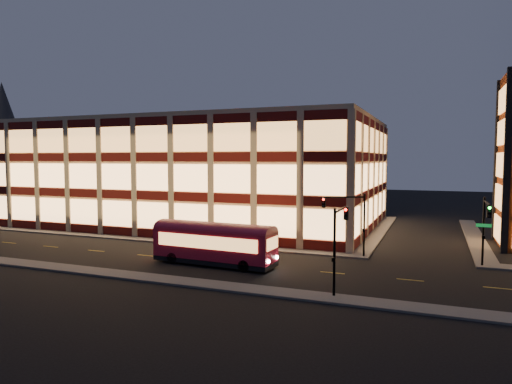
% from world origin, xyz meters
% --- Properties ---
extents(ground, '(200.00, 200.00, 0.00)m').
position_xyz_m(ground, '(0.00, 0.00, 0.00)').
color(ground, black).
rests_on(ground, ground).
extents(sidewalk_office_south, '(54.00, 2.00, 0.15)m').
position_xyz_m(sidewalk_office_south, '(-3.00, 1.00, 0.07)').
color(sidewalk_office_south, '#514F4C').
rests_on(sidewalk_office_south, ground).
extents(sidewalk_office_east, '(2.00, 30.00, 0.15)m').
position_xyz_m(sidewalk_office_east, '(23.00, 17.00, 0.07)').
color(sidewalk_office_east, '#514F4C').
rests_on(sidewalk_office_east, ground).
extents(sidewalk_tower_west, '(2.00, 30.00, 0.15)m').
position_xyz_m(sidewalk_tower_west, '(34.00, 17.00, 0.07)').
color(sidewalk_tower_west, '#514F4C').
rests_on(sidewalk_tower_west, ground).
extents(sidewalk_near, '(100.00, 2.00, 0.15)m').
position_xyz_m(sidewalk_near, '(0.00, -13.00, 0.07)').
color(sidewalk_near, '#514F4C').
rests_on(sidewalk_near, ground).
extents(office_building, '(50.45, 30.45, 14.50)m').
position_xyz_m(office_building, '(-2.91, 16.91, 7.25)').
color(office_building, tan).
rests_on(office_building, ground).
extents(church_tower, '(5.00, 5.00, 18.00)m').
position_xyz_m(church_tower, '(-70.00, 40.00, 9.00)').
color(church_tower, '#2D2621').
rests_on(church_tower, ground).
extents(church_spire, '(6.00, 6.00, 10.00)m').
position_xyz_m(church_spire, '(-70.00, 40.00, 23.00)').
color(church_spire, '#4C473F').
rests_on(church_spire, church_tower).
extents(traffic_signal_far, '(3.79, 1.87, 6.00)m').
position_xyz_m(traffic_signal_far, '(22.21, 0.24, 4.11)').
color(traffic_signal_far, black).
rests_on(traffic_signal_far, ground).
extents(traffic_signal_right, '(1.20, 4.37, 6.00)m').
position_xyz_m(traffic_signal_right, '(33.50, -0.62, 4.10)').
color(traffic_signal_right, black).
rests_on(traffic_signal_right, ground).
extents(traffic_signal_near, '(0.32, 4.45, 6.00)m').
position_xyz_m(traffic_signal_near, '(23.50, -11.03, 4.13)').
color(traffic_signal_near, black).
rests_on(traffic_signal_near, ground).
extents(trolley_bus, '(11.17, 3.46, 3.73)m').
position_xyz_m(trolley_bus, '(11.76, -6.94, 2.07)').
color(trolley_bus, maroon).
rests_on(trolley_bus, ground).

